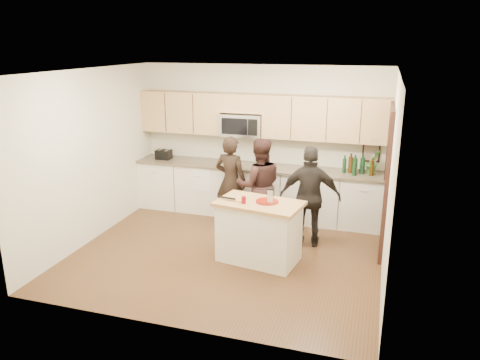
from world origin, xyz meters
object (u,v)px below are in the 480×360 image
(island, at_px, (259,231))
(woman_right, at_px, (310,197))
(woman_center, at_px, (259,186))
(woman_left, at_px, (231,181))
(toaster, at_px, (164,155))

(island, distance_m, woman_right, 1.03)
(woman_center, bearing_deg, woman_right, 139.26)
(woman_right, bearing_deg, woman_left, -24.00)
(island, bearing_deg, woman_right, 60.33)
(toaster, height_order, woman_right, woman_right)
(toaster, bearing_deg, island, -36.89)
(island, bearing_deg, woman_left, 133.66)
(island, relative_size, woman_right, 0.82)
(woman_left, relative_size, woman_center, 0.99)
(toaster, height_order, woman_left, woman_left)
(island, height_order, toaster, toaster)
(woman_left, relative_size, woman_right, 0.99)
(woman_center, distance_m, woman_right, 0.95)
(island, xyz_separation_m, toaster, (-2.34, 1.75, 0.57))
(woman_right, bearing_deg, woman_center, -26.18)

